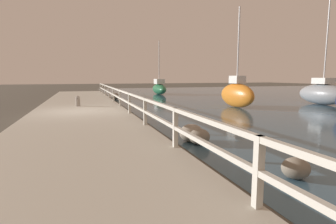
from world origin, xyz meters
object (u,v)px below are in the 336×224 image
(sailboat_gray, at_px, (323,93))
(sailboat_orange, at_px, (237,94))
(sailboat_green, at_px, (159,88))
(mooring_bollard, at_px, (78,101))

(sailboat_gray, distance_m, sailboat_orange, 6.37)
(sailboat_orange, xyz_separation_m, sailboat_green, (-1.07, 13.07, -0.14))
(sailboat_green, bearing_deg, sailboat_gray, -55.76)
(mooring_bollard, distance_m, sailboat_gray, 15.64)
(mooring_bollard, relative_size, sailboat_orange, 0.10)
(sailboat_gray, bearing_deg, mooring_bollard, 172.87)
(mooring_bollard, height_order, sailboat_gray, sailboat_gray)
(mooring_bollard, height_order, sailboat_orange, sailboat_orange)
(sailboat_gray, xyz_separation_m, sailboat_orange, (-6.36, 0.44, 0.03))
(sailboat_gray, distance_m, sailboat_green, 15.42)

